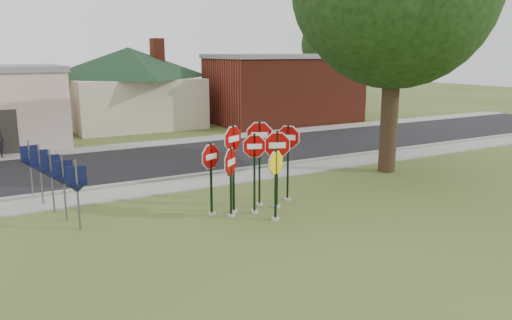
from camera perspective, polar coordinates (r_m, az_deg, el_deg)
ground at (r=14.40m, az=2.62°, el=-7.54°), size 120.00×120.00×0.00m
sidewalk_near at (r=19.06m, az=-6.21°, el=-2.55°), size 60.00×1.60×0.06m
road at (r=23.16m, az=-10.65°, el=-0.08°), size 60.00×7.00×0.04m
sidewalk_far at (r=27.19m, az=-13.62°, el=1.62°), size 60.00×1.60×0.06m
curb at (r=19.95m, az=-7.36°, el=-1.80°), size 60.00×0.20×0.14m
stop_sign_center at (r=15.08m, az=-0.19°, el=-0.34°), size 0.93×0.34×2.59m
stop_sign_yellow at (r=14.52m, az=2.27°, el=-1.94°), size 0.90×0.40×2.22m
stop_sign_left at (r=14.81m, az=-2.91°, el=-1.38°), size 0.90×0.78×2.28m
stop_sign_right at (r=15.62m, az=2.42°, el=0.28°), size 1.07×0.46×2.61m
stop_sign_back_right at (r=15.79m, az=0.40°, el=1.22°), size 1.07×0.48×2.89m
stop_sign_back_left at (r=15.11m, az=-2.62°, el=0.53°), size 0.99×0.47×2.86m
stop_sign_far_right at (r=16.43m, az=3.68°, el=0.99°), size 0.73×0.80×2.68m
stop_sign_far_left at (r=15.00m, az=-5.18°, el=-1.07°), size 0.95×0.48×2.35m
route_sign_row at (r=16.47m, az=-22.36°, el=-1.49°), size 1.43×4.63×2.00m
building_house at (r=34.73m, az=-14.30°, el=9.83°), size 11.60×11.60×6.20m
building_brick at (r=35.69m, az=3.19°, el=8.24°), size 10.20×6.20×4.75m
bg_tree_right at (r=47.53m, az=8.65°, el=12.93°), size 5.60×5.60×8.40m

